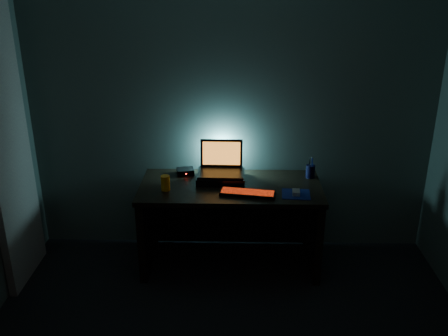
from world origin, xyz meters
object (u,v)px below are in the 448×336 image
laptop (221,165)px  juice_glass (165,183)px  router (185,171)px  mouse (296,192)px  keyboard (248,193)px  pen_cup (310,171)px

laptop → juice_glass: laptop is taller
juice_glass → router: size_ratio=0.75×
mouse → juice_glass: (-1.04, 0.06, 0.04)m
mouse → router: bearing=160.6°
keyboard → juice_glass: juice_glass is taller
pen_cup → juice_glass: (-1.20, -0.30, 0.01)m
laptop → keyboard: 0.41m
mouse → pen_cup: 0.39m
keyboard → pen_cup: 0.66m
juice_glass → mouse: bearing=-3.2°
keyboard → pen_cup: (0.54, 0.37, 0.04)m
juice_glass → keyboard: bearing=-6.1°
pen_cup → keyboard: bearing=-145.9°
laptop → mouse: (0.60, -0.32, -0.10)m
keyboard → mouse: bearing=11.0°
keyboard → mouse: size_ratio=4.77×
pen_cup → router: bearing=177.5°
laptop → juice_glass: (-0.44, -0.26, -0.06)m
router → pen_cup: bearing=-15.0°
laptop → juice_glass: 0.52m
mouse → router: size_ratio=0.58×
laptop → mouse: 0.69m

